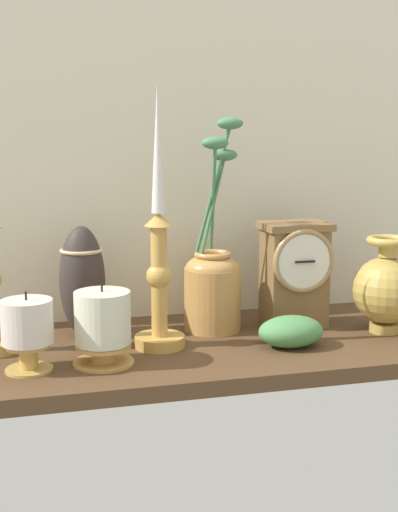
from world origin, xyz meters
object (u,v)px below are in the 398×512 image
at_px(mantel_clock, 295,272).
at_px(pillar_candle_front, 103,326).
at_px(brass_vase_bulbous, 386,288).
at_px(tall_ceramic_vase, 82,280).
at_px(candlestick_tall_left, 159,264).
at_px(brass_vase_jar, 213,281).
at_px(pillar_candle_near_clock, 27,329).

relative_size(mantel_clock, pillar_candle_front, 1.51).
bearing_deg(brass_vase_bulbous, pillar_candle_front, -174.76).
height_order(brass_vase_bulbous, pillar_candle_front, brass_vase_bulbous).
bearing_deg(tall_ceramic_vase, candlestick_tall_left, -41.12).
relative_size(brass_vase_jar, pillar_candle_front, 2.98).
relative_size(mantel_clock, brass_vase_jar, 0.51).
distance_m(mantel_clock, pillar_candle_near_clock, 0.47).
bearing_deg(mantel_clock, brass_vase_bulbous, -28.93).
relative_size(candlestick_tall_left, pillar_candle_near_clock, 3.54).
distance_m(brass_vase_bulbous, pillar_candle_front, 0.48).
bearing_deg(brass_vase_jar, mantel_clock, -5.30).
xyz_separation_m(brass_vase_bulbous, tall_ceramic_vase, (-0.49, 0.11, 0.02)).
xyz_separation_m(pillar_candle_front, pillar_candle_near_clock, (-0.11, -0.00, 0.00)).
relative_size(pillar_candle_front, tall_ceramic_vase, 0.65).
bearing_deg(pillar_candle_near_clock, pillar_candle_front, 2.06).
distance_m(candlestick_tall_left, tall_ceramic_vase, 0.15).
distance_m(mantel_clock, pillar_candle_front, 0.37).
distance_m(brass_vase_jar, pillar_candle_front, 0.24).
distance_m(pillar_candle_front, pillar_candle_near_clock, 0.11).
bearing_deg(tall_ceramic_vase, brass_vase_jar, -6.20).
distance_m(brass_vase_bulbous, brass_vase_jar, 0.29).
height_order(brass_vase_jar, pillar_candle_near_clock, brass_vase_jar).
bearing_deg(tall_ceramic_vase, pillar_candle_near_clock, -119.95).
relative_size(candlestick_tall_left, brass_vase_bulbous, 2.50).
bearing_deg(pillar_candle_near_clock, brass_vase_bulbous, 4.67).
distance_m(candlestick_tall_left, brass_vase_jar, 0.14).
height_order(brass_vase_bulbous, tall_ceramic_vase, tall_ceramic_vase).
bearing_deg(mantel_clock, candlestick_tall_left, -166.77).
bearing_deg(tall_ceramic_vase, brass_vase_bulbous, -12.66).
bearing_deg(brass_vase_bulbous, tall_ceramic_vase, 167.34).
height_order(candlestick_tall_left, brass_vase_jar, candlestick_tall_left).
height_order(mantel_clock, tall_ceramic_vase, tall_ceramic_vase).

